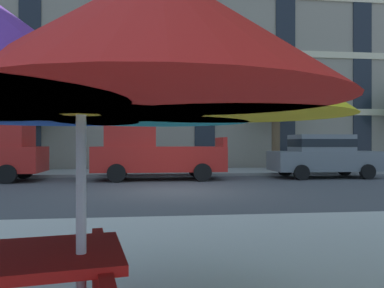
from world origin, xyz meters
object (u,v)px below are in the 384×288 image
pickup_red_midblock (153,153)px  sedan_gray (323,155)px  patio_umbrella (81,67)px  street_tree_middle (279,94)px  street_tree_left (25,96)px

pickup_red_midblock → sedan_gray: pickup_red_midblock is taller
pickup_red_midblock → patio_umbrella: bearing=-92.8°
pickup_red_midblock → sedan_gray: size_ratio=1.16×
pickup_red_midblock → street_tree_middle: (6.46, 3.83, 2.91)m
sedan_gray → patio_umbrella: size_ratio=1.35×
pickup_red_midblock → street_tree_left: 7.37m
pickup_red_midblock → street_tree_left: bearing=148.9°
street_tree_left → patio_umbrella: street_tree_left is taller
sedan_gray → street_tree_left: bearing=164.6°
street_tree_left → street_tree_middle: (12.36, 0.28, 0.30)m
street_tree_left → sedan_gray: bearing=-15.4°
street_tree_middle → patio_umbrella: 18.11m
street_tree_middle → patio_umbrella: size_ratio=1.66×
sedan_gray → street_tree_left: 13.66m
patio_umbrella → pickup_red_midblock: bearing=87.2°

